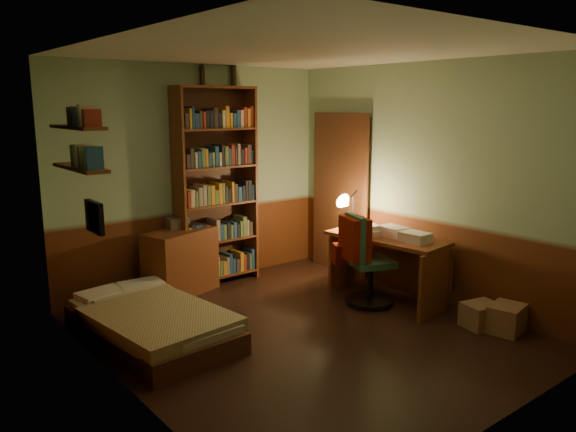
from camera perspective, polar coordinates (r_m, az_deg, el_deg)
floor at (r=5.48m, az=1.67°, el=-11.87°), size 3.50×4.00×0.02m
ceiling at (r=5.06m, az=1.84°, el=16.57°), size 3.50×4.00×0.02m
wall_back at (r=6.75m, az=-9.39°, el=3.95°), size 3.50×0.02×2.60m
wall_left at (r=4.21m, az=-16.85°, el=-0.78°), size 0.02×4.00×2.60m
wall_right at (r=6.38m, az=13.92°, el=3.35°), size 0.02×4.00×2.60m
wall_front at (r=3.83m, az=21.60°, el=-2.24°), size 3.50×0.02×2.60m
doorway at (r=7.25m, az=5.46°, el=2.16°), size 0.06×0.90×2.00m
door_trim at (r=7.22m, az=5.26°, el=2.13°), size 0.02×0.98×2.08m
bed at (r=5.41m, az=-13.74°, el=-9.44°), size 1.03×1.80×0.52m
dresser at (r=6.55m, az=-10.84°, el=-4.61°), size 0.92×0.64×0.74m
mini_stereo at (r=6.58m, az=-11.19°, el=-0.67°), size 0.24×0.20×0.12m
bookshelf at (r=6.72m, az=-7.32°, el=2.91°), size 1.01×0.33×2.35m
bottle_left at (r=6.71m, az=-8.70°, el=13.88°), size 0.07×0.07×0.22m
bottle_right at (r=6.93m, az=-5.56°, el=13.98°), size 0.08×0.08×0.25m
desk at (r=6.34m, az=9.87°, el=-5.22°), size 0.71×1.40×0.72m
paper_stack at (r=6.31m, az=8.07°, el=-1.34°), size 0.27×0.33×0.11m
desk_lamp at (r=6.74m, az=6.62°, el=1.72°), size 0.23×0.23×0.62m
office_chair at (r=6.12m, az=8.44°, el=-4.09°), size 0.66×0.62×1.07m
red_jacket at (r=5.71m, az=7.50°, el=2.65°), size 0.22×0.39×0.46m
wall_shelf_lower at (r=5.23m, az=-20.36°, el=4.61°), size 0.20×0.90×0.03m
wall_shelf_upper at (r=5.20m, az=-20.62°, el=8.44°), size 0.20×0.90×0.03m
framed_picture at (r=4.78m, az=-19.07°, el=-0.11°), size 0.04×0.32×0.26m
cardboard_box_a at (r=5.83m, az=21.32°, el=-9.68°), size 0.40×0.35×0.27m
cardboard_box_b at (r=5.88m, az=19.02°, el=-9.50°), size 0.39×0.35×0.24m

